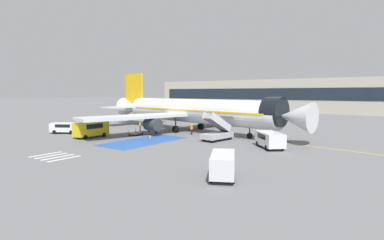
# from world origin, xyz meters

# --- Properties ---
(ground_plane) EXTENTS (600.00, 600.00, 0.00)m
(ground_plane) POSITION_xyz_m (0.00, 0.00, 0.00)
(ground_plane) COLOR slate
(apron_leadline_yellow) EXTENTS (74.16, 10.94, 0.01)m
(apron_leadline_yellow) POSITION_xyz_m (1.99, 0.13, 0.00)
(apron_leadline_yellow) COLOR gold
(apron_leadline_yellow) RESTS_ON ground_plane
(apron_stand_patch_blue) EXTENTS (5.90, 12.48, 0.01)m
(apron_stand_patch_blue) POSITION_xyz_m (1.99, -12.06, 0.00)
(apron_stand_patch_blue) COLOR #2856A8
(apron_stand_patch_blue) RESTS_ON ground_plane
(apron_walkway_bar_0) EXTENTS (0.44, 3.60, 0.01)m
(apron_walkway_bar_0) POSITION_xyz_m (-0.41, -24.52, 0.00)
(apron_walkway_bar_0) COLOR silver
(apron_walkway_bar_0) RESTS_ON ground_plane
(apron_walkway_bar_1) EXTENTS (0.44, 3.60, 0.01)m
(apron_walkway_bar_1) POSITION_xyz_m (0.79, -24.52, 0.00)
(apron_walkway_bar_1) COLOR silver
(apron_walkway_bar_1) RESTS_ON ground_plane
(apron_walkway_bar_2) EXTENTS (0.44, 3.60, 0.01)m
(apron_walkway_bar_2) POSITION_xyz_m (1.99, -24.52, 0.00)
(apron_walkway_bar_2) COLOR silver
(apron_walkway_bar_2) RESTS_ON ground_plane
(apron_walkway_bar_3) EXTENTS (0.44, 3.60, 0.01)m
(apron_walkway_bar_3) POSITION_xyz_m (3.19, -24.52, 0.00)
(apron_walkway_bar_3) COLOR silver
(apron_walkway_bar_3) RESTS_ON ground_plane
(airliner) EXTENTS (41.40, 36.86, 10.53)m
(airliner) POSITION_xyz_m (1.33, 0.23, 3.53)
(airliner) COLOR silver
(airliner) RESTS_ON ground_plane
(boarding_stairs_forward) EXTENTS (2.87, 5.45, 4.07)m
(boarding_stairs_forward) POSITION_xyz_m (9.75, -5.58, 1.00)
(boarding_stairs_forward) COLOR #ADB2BA
(boarding_stairs_forward) RESTS_ON ground_plane
(fuel_tanker) EXTENTS (3.14, 9.91, 3.33)m
(fuel_tanker) POSITION_xyz_m (-6.47, 24.52, 1.67)
(fuel_tanker) COLOR #38383D
(fuel_tanker) RESTS_ON ground_plane
(service_van_0) EXTENTS (4.95, 4.04, 1.72)m
(service_van_0) POSITION_xyz_m (-13.99, -13.84, 1.06)
(service_van_0) COLOR silver
(service_van_0) RESTS_ON ground_plane
(service_van_1) EXTENTS (3.70, 4.82, 1.89)m
(service_van_1) POSITION_xyz_m (19.50, -21.04, 1.14)
(service_van_1) COLOR silver
(service_van_1) RESTS_ON ground_plane
(service_van_2) EXTENTS (2.08, 5.10, 2.27)m
(service_van_2) POSITION_xyz_m (-6.88, -14.11, 1.35)
(service_van_2) COLOR yellow
(service_van_2) RESTS_ON ground_plane
(service_van_3) EXTENTS (4.69, 4.76, 1.91)m
(service_van_3) POSITION_xyz_m (17.85, -6.95, 1.16)
(service_van_3) COLOR silver
(service_van_3) RESTS_ON ground_plane
(baggage_cart) EXTENTS (2.32, 2.96, 0.87)m
(baggage_cart) POSITION_xyz_m (-3.56, -8.25, 0.26)
(baggage_cart) COLOR gray
(baggage_cart) RESTS_ON ground_plane
(ground_crew_0) EXTENTS (0.44, 0.48, 1.75)m
(ground_crew_0) POSITION_xyz_m (-4.11, -4.73, 1.01)
(ground_crew_0) COLOR #2D2D33
(ground_crew_0) RESTS_ON ground_plane
(ground_crew_1) EXTENTS (0.26, 0.44, 1.69)m
(ground_crew_1) POSITION_xyz_m (3.42, -2.91, 0.97)
(ground_crew_1) COLOR #191E38
(ground_crew_1) RESTS_ON ground_plane
(ground_crew_2) EXTENTS (0.45, 0.48, 1.73)m
(ground_crew_2) POSITION_xyz_m (-1.98, -5.33, 1.00)
(ground_crew_2) COLOR #191E38
(ground_crew_2) RESTS_ON ground_plane
(ground_crew_3) EXTENTS (0.45, 0.48, 1.80)m
(ground_crew_3) POSITION_xyz_m (-5.78, -5.17, 1.04)
(ground_crew_3) COLOR black
(ground_crew_3) RESTS_ON ground_plane
(traffic_cone_0) EXTENTS (0.42, 0.42, 0.47)m
(traffic_cone_0) POSITION_xyz_m (0.56, -9.36, 0.24)
(traffic_cone_0) COLOR orange
(traffic_cone_0) RESTS_ON ground_plane
(terminal_building) EXTENTS (138.27, 12.10, 11.17)m
(terminal_building) POSITION_xyz_m (13.77, 64.43, 5.59)
(terminal_building) COLOR #B2AD9E
(terminal_building) RESTS_ON ground_plane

